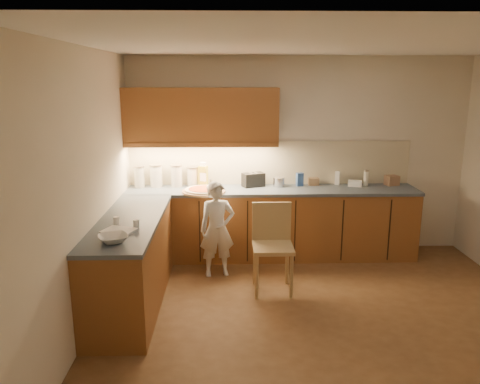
% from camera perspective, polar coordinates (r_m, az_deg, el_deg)
% --- Properties ---
extents(room, '(4.54, 4.50, 2.62)m').
position_cam_1_polar(room, '(4.33, 11.12, 5.01)').
color(room, brown).
rests_on(room, ground).
extents(l_counter, '(3.77, 2.62, 0.92)m').
position_cam_1_polar(l_counter, '(5.74, -1.24, -5.14)').
color(l_counter, brown).
rests_on(l_counter, ground).
extents(backsplash, '(3.75, 0.02, 0.58)m').
position_cam_1_polar(backsplash, '(6.29, 3.68, 3.58)').
color(backsplash, beige).
rests_on(backsplash, l_counter).
extents(upper_cabinets, '(1.95, 0.36, 0.73)m').
position_cam_1_polar(upper_cabinets, '(6.03, -4.74, 9.24)').
color(upper_cabinets, brown).
rests_on(upper_cabinets, ground).
extents(pizza_on_board, '(0.54, 0.54, 0.22)m').
position_cam_1_polar(pizza_on_board, '(5.87, -4.41, 0.18)').
color(pizza_on_board, tan).
rests_on(pizza_on_board, l_counter).
extents(child, '(0.46, 0.35, 1.14)m').
position_cam_1_polar(child, '(5.56, -2.80, -4.56)').
color(child, silver).
rests_on(child, ground).
extents(wooden_chair, '(0.44, 0.44, 0.97)m').
position_cam_1_polar(wooden_chair, '(5.21, 3.96, -5.93)').
color(wooden_chair, tan).
rests_on(wooden_chair, ground).
extents(mixing_bowl, '(0.34, 0.34, 0.06)m').
position_cam_1_polar(mixing_bowl, '(4.24, -15.21, -5.49)').
color(mixing_bowl, silver).
rests_on(mixing_bowl, l_counter).
extents(canister_a, '(0.14, 0.14, 0.28)m').
position_cam_1_polar(canister_a, '(6.24, -12.18, 1.85)').
color(canister_a, beige).
rests_on(canister_a, l_counter).
extents(canister_b, '(0.17, 0.17, 0.30)m').
position_cam_1_polar(canister_b, '(6.24, -10.19, 2.00)').
color(canister_b, white).
rests_on(canister_b, l_counter).
extents(canister_c, '(0.16, 0.16, 0.29)m').
position_cam_1_polar(canister_c, '(6.20, -7.73, 1.99)').
color(canister_c, silver).
rests_on(canister_c, l_counter).
extents(canister_d, '(0.16, 0.16, 0.26)m').
position_cam_1_polar(canister_d, '(6.21, -5.76, 1.93)').
color(canister_d, silver).
rests_on(canister_d, l_counter).
extents(oil_jug, '(0.13, 0.11, 0.33)m').
position_cam_1_polar(oil_jug, '(6.15, -4.52, 2.00)').
color(oil_jug, gold).
rests_on(oil_jug, l_counter).
extents(toaster, '(0.32, 0.25, 0.18)m').
position_cam_1_polar(toaster, '(6.16, 1.63, 1.50)').
color(toaster, black).
rests_on(toaster, l_counter).
extents(steel_pot, '(0.16, 0.16, 0.12)m').
position_cam_1_polar(steel_pot, '(6.18, 4.75, 1.24)').
color(steel_pot, '#BCBBC1').
rests_on(steel_pot, l_counter).
extents(blue_box, '(0.10, 0.08, 0.18)m').
position_cam_1_polar(blue_box, '(6.24, 7.30, 1.53)').
color(blue_box, '#305292').
rests_on(blue_box, l_counter).
extents(card_box_a, '(0.14, 0.10, 0.10)m').
position_cam_1_polar(card_box_a, '(6.33, 8.96, 1.27)').
color(card_box_a, '#A27D57').
rests_on(card_box_a, l_counter).
extents(white_bottle, '(0.08, 0.08, 0.18)m').
position_cam_1_polar(white_bottle, '(6.41, 11.78, 1.67)').
color(white_bottle, silver).
rests_on(white_bottle, l_counter).
extents(flat_pack, '(0.20, 0.17, 0.07)m').
position_cam_1_polar(flat_pack, '(6.39, 13.83, 1.03)').
color(flat_pack, white).
rests_on(flat_pack, l_counter).
extents(tall_jar, '(0.07, 0.07, 0.21)m').
position_cam_1_polar(tall_jar, '(6.42, 15.12, 1.66)').
color(tall_jar, white).
rests_on(tall_jar, l_counter).
extents(card_box_b, '(0.19, 0.17, 0.13)m').
position_cam_1_polar(card_box_b, '(6.57, 18.02, 1.36)').
color(card_box_b, '#A57959').
rests_on(card_box_b, l_counter).
extents(dough_cloth, '(0.35, 0.31, 0.02)m').
position_cam_1_polar(dough_cloth, '(4.51, -14.55, -4.61)').
color(dough_cloth, white).
rests_on(dough_cloth, l_counter).
extents(spice_jar_a, '(0.07, 0.07, 0.08)m').
position_cam_1_polar(spice_jar_a, '(4.72, -14.84, -3.42)').
color(spice_jar_a, white).
rests_on(spice_jar_a, l_counter).
extents(spice_jar_b, '(0.06, 0.06, 0.08)m').
position_cam_1_polar(spice_jar_b, '(4.59, -12.53, -3.79)').
color(spice_jar_b, white).
rests_on(spice_jar_b, l_counter).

